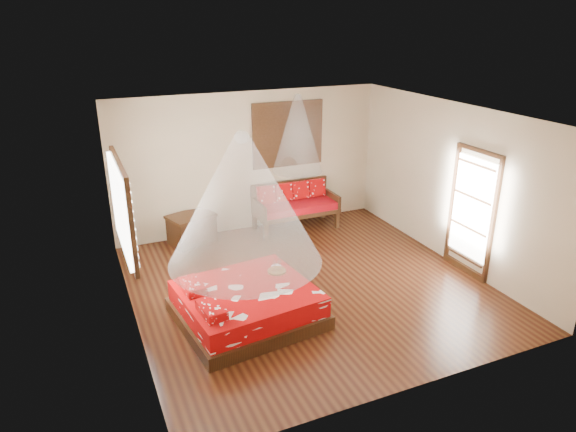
% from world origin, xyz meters
% --- Properties ---
extents(room, '(5.54, 5.54, 2.84)m').
position_xyz_m(room, '(0.00, 0.00, 1.40)').
color(room, black).
rests_on(room, ground).
extents(bed, '(2.09, 1.93, 0.63)m').
position_xyz_m(bed, '(-1.27, -0.56, 0.25)').
color(bed, black).
rests_on(bed, floor).
extents(daybed, '(1.71, 0.76, 0.94)m').
position_xyz_m(daybed, '(0.82, 2.38, 0.52)').
color(daybed, black).
rests_on(daybed, floor).
extents(storage_chest, '(0.99, 0.84, 0.57)m').
position_xyz_m(storage_chest, '(-1.33, 2.45, 0.29)').
color(storage_chest, black).
rests_on(storage_chest, floor).
extents(shutter_panel, '(1.52, 0.06, 1.32)m').
position_xyz_m(shutter_panel, '(0.82, 2.72, 1.90)').
color(shutter_panel, black).
rests_on(shutter_panel, wall_back).
extents(window_left, '(0.10, 1.74, 1.34)m').
position_xyz_m(window_left, '(-2.71, 0.20, 1.70)').
color(window_left, black).
rests_on(window_left, wall_left).
extents(glazed_door, '(0.08, 1.02, 2.16)m').
position_xyz_m(glazed_door, '(2.72, -0.60, 1.07)').
color(glazed_door, black).
rests_on(glazed_door, floor).
extents(wine_tray, '(0.28, 0.28, 0.23)m').
position_xyz_m(wine_tray, '(-0.65, -0.24, 0.56)').
color(wine_tray, brown).
rests_on(wine_tray, bed).
extents(mosquito_net_main, '(2.13, 2.13, 1.80)m').
position_xyz_m(mosquito_net_main, '(-1.25, -0.56, 1.85)').
color(mosquito_net_main, white).
rests_on(mosquito_net_main, ceiling).
extents(mosquito_net_daybed, '(0.99, 0.99, 1.50)m').
position_xyz_m(mosquito_net_daybed, '(0.82, 2.25, 2.00)').
color(mosquito_net_daybed, white).
rests_on(mosquito_net_daybed, ceiling).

